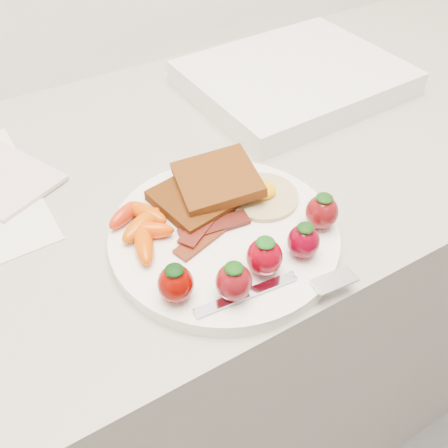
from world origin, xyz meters
TOP-DOWN VIEW (x-y plane):
  - counter at (0.00, 1.70)m, footprint 2.00×0.60m
  - plate at (-0.01, 1.54)m, footprint 0.27×0.27m
  - toast_lower at (-0.02, 1.60)m, footprint 0.11×0.11m
  - toast_upper at (0.01, 1.60)m, footprint 0.12×0.12m
  - fried_egg at (0.06, 1.56)m, footprint 0.10×0.10m
  - bacon_strips at (-0.03, 1.55)m, footprint 0.10×0.07m
  - baby_carrots at (-0.10, 1.59)m, footprint 0.07×0.11m
  - strawberries at (-0.01, 1.47)m, footprint 0.23×0.07m
  - fork at (-0.00, 1.43)m, footprint 0.17×0.06m
  - notepad at (-0.22, 1.79)m, footprint 0.16×0.18m
  - appliance at (0.27, 1.79)m, footprint 0.35×0.28m

SIDE VIEW (x-z plane):
  - counter at x=0.00m, z-range 0.00..0.90m
  - notepad at x=-0.22m, z-range 0.90..0.91m
  - plate at x=-0.01m, z-range 0.90..0.92m
  - appliance at x=0.27m, z-range 0.90..0.94m
  - fork at x=0.00m, z-range 0.92..0.92m
  - bacon_strips at x=-0.03m, z-range 0.92..0.93m
  - fried_egg at x=0.06m, z-range 0.91..0.93m
  - toast_lower at x=-0.02m, z-range 0.92..0.93m
  - baby_carrots at x=-0.10m, z-range 0.92..0.94m
  - toast_upper at x=0.01m, z-range 0.93..0.95m
  - strawberries at x=-0.01m, z-range 0.92..0.96m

